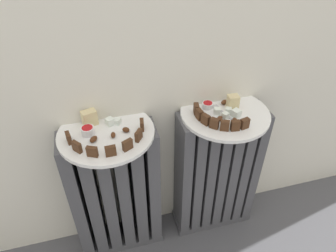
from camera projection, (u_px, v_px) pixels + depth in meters
name	position (u px, v px, depth m)	size (l,w,h in m)	color
radiator_left	(116.00, 195.00, 1.18)	(0.34, 0.12, 0.59)	#47474C
radiator_right	(216.00, 174.00, 1.26)	(0.34, 0.12, 0.59)	#47474C
plate_left	(106.00, 133.00, 0.99)	(0.31, 0.31, 0.01)	white
plate_right	(225.00, 113.00, 1.07)	(0.31, 0.31, 0.01)	white
dark_cake_slice_left_0	(69.00, 138.00, 0.93)	(0.03, 0.01, 0.03)	#472B19
dark_cake_slice_left_1	(77.00, 147.00, 0.90)	(0.03, 0.01, 0.03)	#472B19
dark_cake_slice_left_2	(92.00, 152.00, 0.89)	(0.03, 0.01, 0.03)	#472B19
dark_cake_slice_left_3	(111.00, 151.00, 0.89)	(0.03, 0.01, 0.03)	#472B19
dark_cake_slice_left_4	(128.00, 145.00, 0.91)	(0.03, 0.01, 0.03)	#472B19
dark_cake_slice_left_5	(139.00, 135.00, 0.94)	(0.03, 0.01, 0.03)	#472B19
dark_cake_slice_left_6	(142.00, 125.00, 0.98)	(0.03, 0.01, 0.03)	#472B19
marble_cake_slice_left_0	(90.00, 118.00, 1.00)	(0.05, 0.03, 0.05)	beige
turkish_delight_left_0	(117.00, 121.00, 1.01)	(0.02, 0.02, 0.02)	white
turkish_delight_left_1	(110.00, 122.00, 1.01)	(0.02, 0.02, 0.02)	white
medjool_date_left_0	(126.00, 130.00, 0.98)	(0.02, 0.02, 0.02)	#4C2814
medjool_date_left_1	(113.00, 135.00, 0.96)	(0.02, 0.01, 0.02)	#4C2814
medjool_date_left_2	(93.00, 139.00, 0.94)	(0.03, 0.02, 0.02)	#4C2814
jam_bowl_left	(88.00, 130.00, 0.97)	(0.04, 0.04, 0.03)	white
dark_cake_slice_right_0	(196.00, 109.00, 1.05)	(0.03, 0.02, 0.04)	#472B19
dark_cake_slice_right_1	(199.00, 114.00, 1.03)	(0.03, 0.02, 0.04)	#472B19
dark_cake_slice_right_2	(206.00, 120.00, 1.01)	(0.03, 0.02, 0.04)	#472B19
dark_cake_slice_right_3	(214.00, 123.00, 0.99)	(0.03, 0.02, 0.04)	#472B19
dark_cake_slice_right_4	(225.00, 126.00, 0.98)	(0.03, 0.02, 0.04)	#472B19
dark_cake_slice_right_5	(235.00, 126.00, 0.98)	(0.03, 0.02, 0.04)	#472B19
dark_cake_slice_right_6	(245.00, 124.00, 0.99)	(0.03, 0.02, 0.04)	#472B19
marble_cake_slice_right_0	(233.00, 102.00, 1.07)	(0.04, 0.03, 0.05)	beige
turkish_delight_right_0	(225.00, 115.00, 1.04)	(0.02, 0.02, 0.02)	white
turkish_delight_right_1	(217.00, 111.00, 1.06)	(0.02, 0.02, 0.02)	white
turkish_delight_right_2	(236.00, 113.00, 1.04)	(0.03, 0.03, 0.03)	white
turkish_delight_right_3	(228.00, 110.00, 1.06)	(0.02, 0.02, 0.02)	white
medjool_date_right_0	(220.00, 119.00, 1.03)	(0.03, 0.02, 0.01)	#4C2814
medjool_date_right_1	(225.00, 102.00, 1.10)	(0.03, 0.02, 0.02)	#4C2814
medjool_date_right_2	(235.00, 121.00, 1.02)	(0.03, 0.02, 0.02)	#4C2814
jam_bowl_right	(208.00, 105.00, 1.08)	(0.04, 0.04, 0.02)	white
fork	(221.00, 111.00, 1.07)	(0.04, 0.10, 0.00)	#B7B7BC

